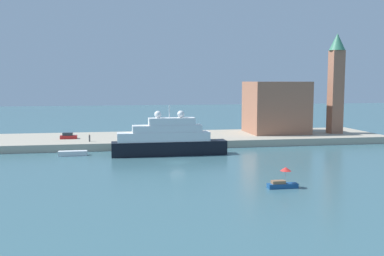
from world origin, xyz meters
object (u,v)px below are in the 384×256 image
work_barge (73,153)px  harbor_building (276,107)px  large_yacht (168,140)px  mooring_bollard (156,140)px  parked_car (68,136)px  bell_tower (336,79)px  person_figure (90,138)px  small_motorboat (283,181)px

work_barge → harbor_building: bearing=19.7°
large_yacht → mooring_bollard: size_ratio=27.50×
parked_car → mooring_bollard: size_ratio=4.53×
work_barge → bell_tower: 67.90m
harbor_building → person_figure: bearing=-168.6°
large_yacht → person_figure: 19.78m
work_barge → parked_car: (-2.22, 14.45, 1.80)m
small_motorboat → work_barge: size_ratio=0.76×
large_yacht → work_barge: size_ratio=4.12×
small_motorboat → harbor_building: size_ratio=0.30×
work_barge → person_figure: size_ratio=3.39×
harbor_building → mooring_bollard: bearing=-160.1°
small_motorboat → bell_tower: (32.84, 47.54, 14.55)m
work_barge → mooring_bollard: mooring_bollard is taller
work_barge → parked_car: size_ratio=1.48×
work_barge → mooring_bollard: bearing=19.4°
large_yacht → harbor_building: (30.92, 20.78, 5.22)m
work_barge → person_figure: person_figure is taller
bell_tower → person_figure: 63.39m
small_motorboat → mooring_bollard: 42.17m
bell_tower → large_yacht: bearing=-159.7°
harbor_building → mooring_bollard: harbor_building is taller
large_yacht → work_barge: bearing=171.7°
mooring_bollard → parked_car: bearing=157.5°
large_yacht → mooring_bollard: bearing=99.6°
harbor_building → work_barge: bearing=-160.3°
small_motorboat → harbor_building: 55.10m
large_yacht → small_motorboat: 33.26m
person_figure → mooring_bollard: 14.91m
small_motorboat → bell_tower: 59.59m
parked_car → mooring_bollard: parked_car is taller
parked_car → person_figure: 7.93m
large_yacht → harbor_building: bearing=33.9°
large_yacht → person_figure: large_yacht is taller
work_barge → person_figure: (2.93, 8.42, 1.95)m
person_figure → large_yacht: bearing=-34.6°
person_figure → bell_tower: bearing=5.2°
work_barge → person_figure: bearing=70.8°
large_yacht → small_motorboat: size_ratio=5.44×
work_barge → mooring_bollard: (17.67, 6.21, 1.60)m
work_barge → large_yacht: bearing=-8.3°
large_yacht → mooring_bollard: (-1.52, 9.01, -1.02)m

